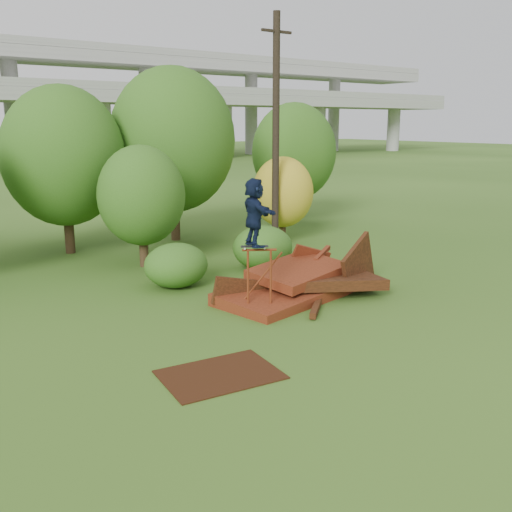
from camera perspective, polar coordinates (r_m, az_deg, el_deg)
ground at (r=14.43m, az=7.33°, el=-7.24°), size 240.00×240.00×0.00m
scrap_pile at (r=16.87m, az=4.59°, el=-2.75°), size 5.73×3.38×2.17m
grind_rail at (r=15.08m, az=0.34°, el=-1.91°), size 0.80×0.54×1.79m
skateboard at (r=14.89m, az=-0.15°, el=0.96°), size 0.71×0.55×0.07m
skater at (r=14.72m, az=-0.15°, el=4.39°), size 0.90×1.72×1.78m
flat_plate at (r=11.86m, az=-3.62°, el=-11.75°), size 2.51×1.94×0.03m
tree_1 at (r=23.12m, az=-18.69°, el=9.43°), size 4.62×4.62×6.42m
tree_2 at (r=20.31m, az=-11.39°, el=5.93°), size 3.04×3.04×4.29m
tree_3 at (r=24.74m, az=-8.33°, el=11.38°), size 5.27×5.27×7.32m
tree_4 at (r=24.51m, az=2.70°, el=6.39°), size 2.62×2.62×3.62m
tree_5 at (r=29.46m, az=3.81°, el=10.33°), size 4.28×4.28×6.01m
shrub_left at (r=17.85m, az=-8.00°, el=-0.92°), size 2.01×1.85×1.39m
shrub_right at (r=19.87m, az=0.68°, el=0.86°), size 2.15×1.97×1.53m
utility_pole at (r=22.86m, az=2.00°, el=12.22°), size 1.40×0.28×9.09m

